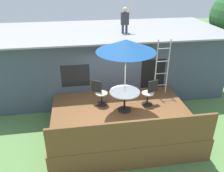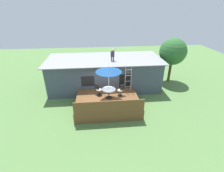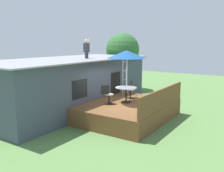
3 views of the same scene
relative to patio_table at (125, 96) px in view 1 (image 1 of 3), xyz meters
The scene contains 10 objects.
ground_plane 1.39m from the patio_table, 165.44° to the right, with size 40.00×40.00×0.00m, color #567F42.
house 3.57m from the patio_table, 92.04° to the left, with size 10.50×4.50×2.83m.
deck 0.99m from the patio_table, 165.44° to the right, with size 4.81×3.91×0.80m, color brown.
deck_railing 1.95m from the patio_table, 93.75° to the right, with size 4.71×0.08×0.90m, color brown.
patio_table is the anchor object (origin of this frame).
patio_umbrella 1.76m from the patio_table, 90.00° to the right, with size 1.90×1.90×2.54m.
step_ladder 2.03m from the patio_table, 32.08° to the left, with size 0.52×0.04×2.20m.
person_figure 3.60m from the patio_table, 78.80° to the left, with size 0.47×0.20×1.11m.
patio_chair_left 0.98m from the patio_table, 145.26° to the left, with size 0.56×0.46×0.92m.
patio_chair_right 1.03m from the patio_table, 16.17° to the left, with size 0.61×0.44×0.92m.
Camera 1 is at (-1.39, -6.80, 5.24)m, focal length 37.38 mm.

